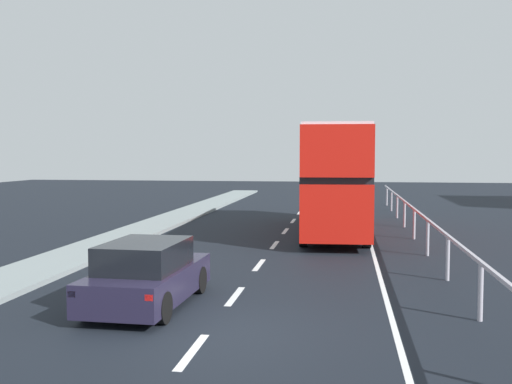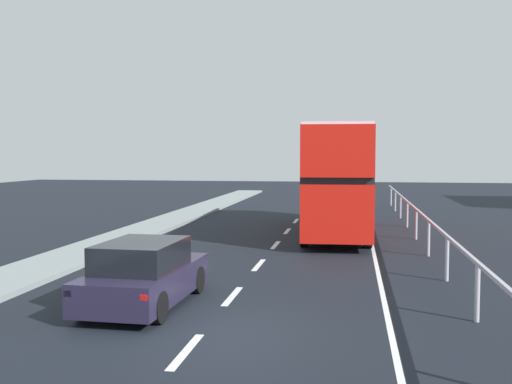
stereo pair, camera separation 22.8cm
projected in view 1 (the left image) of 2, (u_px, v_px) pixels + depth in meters
The scene contains 5 objects.
ground_plane at pixel (209, 332), 11.24m from camera, with size 74.32×120.00×0.10m, color black.
lane_paint_markings at pixel (332, 254), 19.63m from camera, with size 3.62×46.00×0.01m.
bridge_side_railing at pixel (428, 226), 19.28m from camera, with size 0.10×42.00×1.21m.
double_decker_bus_red at pixel (333, 177), 24.94m from camera, with size 2.93×11.28×4.39m.
hatchback_car_near at pixel (147, 275), 12.93m from camera, with size 1.88×4.06×1.44m.
Camera 1 is at (2.52, -10.79, 3.33)m, focal length 41.59 mm.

